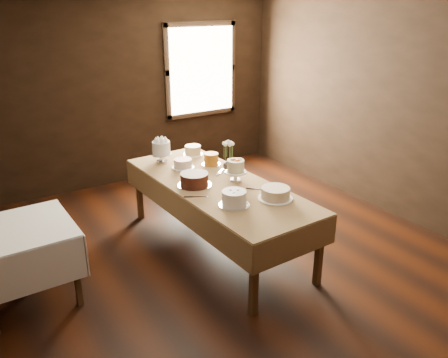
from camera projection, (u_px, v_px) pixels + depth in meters
floor at (234, 269)px, 4.75m from camera, size 5.00×6.00×0.01m
wall_back at (122, 90)px, 6.59m from camera, size 5.00×0.02×2.80m
wall_right at (408, 109)px, 5.46m from camera, size 0.02×6.00×2.80m
window at (202, 70)px, 7.11m from camera, size 1.10×0.05×1.30m
display_table at (217, 188)px, 4.92m from camera, size 1.10×2.57×0.78m
side_table at (20, 236)px, 4.04m from camera, size 0.91×0.91×0.75m
cake_meringue at (162, 152)px, 5.49m from camera, size 0.26×0.26×0.27m
cake_speckled at (193, 151)px, 5.77m from camera, size 0.28×0.28×0.12m
cake_lattice at (183, 164)px, 5.32m from camera, size 0.27×0.27×0.10m
cake_caramel at (211, 160)px, 5.41m from camera, size 0.23×0.23×0.14m
cake_chocolate at (194, 180)px, 4.80m from camera, size 0.42×0.42×0.14m
cake_flowers at (236, 171)px, 4.93m from camera, size 0.24×0.24×0.25m
cake_swirl at (234, 199)px, 4.33m from camera, size 0.30×0.30×0.15m
cake_cream at (275, 194)px, 4.48m from camera, size 0.37×0.37×0.12m
cake_server_a at (240, 191)px, 4.69m from camera, size 0.24×0.07×0.01m
cake_server_b at (262, 190)px, 4.71m from camera, size 0.18×0.20×0.01m
cake_server_c at (196, 174)px, 5.13m from camera, size 0.07×0.24×0.01m
cake_server_d at (221, 171)px, 5.23m from camera, size 0.20×0.18×0.01m
cake_server_e at (200, 197)px, 4.55m from camera, size 0.22×0.14×0.01m
flower_vase at (228, 164)px, 5.28m from camera, size 0.18×0.18×0.13m
flower_bouquet at (228, 149)px, 5.21m from camera, size 0.14×0.14×0.20m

